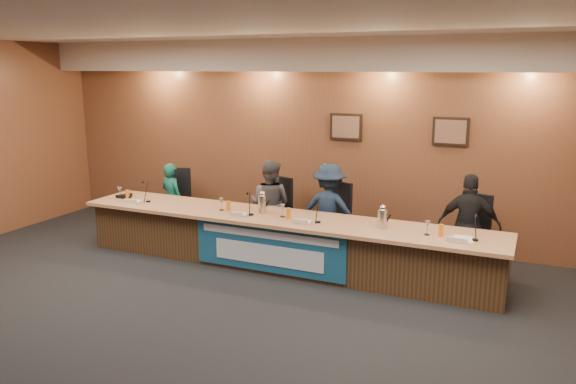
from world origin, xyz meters
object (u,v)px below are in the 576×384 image
object	(u,v)px
panelist_d	(469,225)
speakerphone	(126,196)
office_chair_c	(331,223)
panelist_a	(172,199)
office_chair_d	(469,239)
carafe_mid	(263,204)
carafe_right	(382,219)
office_chair_b	(273,216)
office_chair_a	(176,204)
panelist_b	(270,204)
panelist_c	(329,210)
dais_body	(281,243)
banner	(268,249)

from	to	relation	value
panelist_d	speakerphone	size ratio (longest dim) A/B	4.37
office_chair_c	panelist_d	bearing A→B (deg)	14.04
panelist_a	office_chair_d	size ratio (longest dim) A/B	2.51
carafe_mid	carafe_right	world-z (taller)	carafe_mid
office_chair_b	office_chair_d	xyz separation A→B (m)	(2.97, 0.00, 0.00)
panelist_d	office_chair_a	world-z (taller)	panelist_d
panelist_b	carafe_right	xyz separation A→B (m)	(1.98, -0.79, 0.18)
carafe_right	office_chair_c	bearing A→B (deg)	138.76
panelist_c	panelist_d	distance (m)	2.00
panelist_d	carafe_right	distance (m)	1.27
dais_body	speakerphone	size ratio (longest dim) A/B	18.75
office_chair_a	office_chair_d	bearing A→B (deg)	-17.82
office_chair_b	office_chair_c	bearing A→B (deg)	16.12
banner	panelist_b	bearing A→B (deg)	114.93
banner	panelist_d	world-z (taller)	panelist_d
panelist_a	office_chair_b	bearing A→B (deg)	-162.92
dais_body	panelist_d	world-z (taller)	panelist_d
dais_body	panelist_d	size ratio (longest dim) A/B	4.29
office_chair_c	carafe_right	distance (m)	1.40
office_chair_c	office_chair_a	bearing A→B (deg)	-163.09
banner	dais_body	bearing A→B (deg)	90.00
dais_body	office_chair_d	size ratio (longest dim) A/B	12.50
carafe_mid	speakerphone	world-z (taller)	carafe_mid
office_chair_a	carafe_right	size ratio (longest dim) A/B	1.95
office_chair_b	carafe_right	world-z (taller)	carafe_right
office_chair_d	carafe_mid	size ratio (longest dim) A/B	1.86
banner	office_chair_d	distance (m)	2.74
panelist_b	office_chair_d	bearing A→B (deg)	-179.67
dais_body	panelist_a	xyz separation A→B (m)	(-2.37, 0.73, 0.25)
carafe_mid	speakerphone	distance (m)	2.41
banner	panelist_b	xyz separation A→B (m)	(-0.53, 1.14, 0.31)
office_chair_a	carafe_right	bearing A→B (deg)	-30.91
panelist_d	office_chair_c	world-z (taller)	panelist_d
office_chair_a	office_chair_b	distance (m)	1.84
panelist_a	office_chair_b	world-z (taller)	panelist_a
office_chair_c	carafe_right	size ratio (longest dim) A/B	1.95
panelist_c	office_chair_a	size ratio (longest dim) A/B	2.91
banner	panelist_a	distance (m)	2.64
office_chair_d	office_chair_b	bearing A→B (deg)	-165.39
panelist_c	speakerphone	bearing A→B (deg)	9.46
panelist_b	panelist_d	world-z (taller)	panelist_d
carafe_mid	carafe_right	distance (m)	1.74
office_chair_c	office_chair_d	bearing A→B (deg)	16.91
panelist_b	speakerphone	size ratio (longest dim) A/B	4.32
office_chair_a	office_chair_d	xyz separation A→B (m)	(4.81, 0.00, 0.00)
panelist_a	carafe_right	xyz separation A→B (m)	(3.82, -0.79, 0.27)
panelist_a	carafe_mid	distance (m)	2.23
panelist_b	speakerphone	world-z (taller)	panelist_b
office_chair_b	dais_body	bearing A→B (deg)	-41.21
dais_body	panelist_d	distance (m)	2.57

